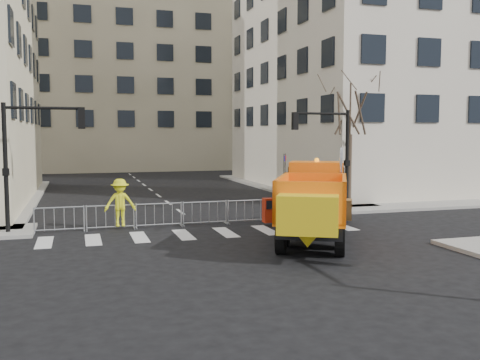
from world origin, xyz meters
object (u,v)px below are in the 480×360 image
object	(u,v)px
plow_truck	(314,201)
cop_b	(319,202)
cop_c	(323,205)
newspaper_box	(268,210)
cop_a	(339,202)
worker	(120,203)

from	to	relation	value
plow_truck	cop_b	world-z (taller)	plow_truck
plow_truck	cop_c	xyz separation A→B (m)	(2.26, 3.82, -0.74)
cop_b	newspaper_box	xyz separation A→B (m)	(-2.75, -0.45, -0.23)
plow_truck	newspaper_box	size ratio (longest dim) A/B	8.51
cop_a	cop_c	world-z (taller)	cop_a
plow_truck	newspaper_box	bearing A→B (deg)	33.18
plow_truck	cop_b	xyz separation A→B (m)	(2.37, 4.47, -0.67)
cop_b	worker	bearing A→B (deg)	17.99
cop_a	newspaper_box	size ratio (longest dim) A/B	1.61
cop_b	cop_c	bearing A→B (deg)	100.67
plow_truck	cop_c	size ratio (longest dim) A/B	5.42
cop_a	cop_b	xyz separation A→B (m)	(-1.02, 0.00, 0.04)
plow_truck	cop_b	bearing A→B (deg)	-0.14
plow_truck	cop_c	world-z (taller)	plow_truck
cop_a	worker	bearing A→B (deg)	-43.90
cop_c	worker	world-z (taller)	worker
cop_b	cop_a	bearing A→B (deg)	-158.98
worker	cop_b	bearing A→B (deg)	-1.87
plow_truck	cop_a	world-z (taller)	plow_truck
cop_c	plow_truck	bearing A→B (deg)	10.67
cop_a	newspaper_box	bearing A→B (deg)	-34.36
plow_truck	cop_a	xyz separation A→B (m)	(3.39, 4.47, -0.71)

